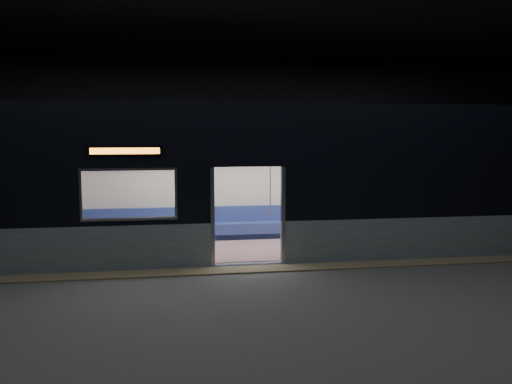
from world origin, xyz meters
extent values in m
cube|color=#47494C|center=(0.00, 0.00, -0.01)|extent=(24.00, 14.00, 0.01)
cube|color=black|center=(0.00, 0.00, 4.98)|extent=(24.00, 14.00, 0.04)
cube|color=black|center=(0.00, 6.98, 2.50)|extent=(24.00, 0.04, 5.00)
cube|color=black|center=(0.00, -6.98, 2.50)|extent=(24.00, 0.04, 5.00)
cube|color=#8C7F59|center=(0.00, 0.55, 0.01)|extent=(22.80, 0.50, 0.03)
cube|color=#92A7AE|center=(-4.85, 1.06, 0.45)|extent=(8.30, 0.12, 0.90)
cube|color=#92A7AE|center=(4.85, 1.06, 0.45)|extent=(8.30, 0.12, 0.90)
cube|color=black|center=(4.85, 1.06, 2.05)|extent=(8.30, 0.12, 2.30)
cube|color=black|center=(0.00, 1.06, 2.62)|extent=(1.40, 0.12, 1.15)
cube|color=#B7BABC|center=(-0.74, 1.06, 1.02)|extent=(0.08, 0.14, 2.05)
cube|color=#B7BABC|center=(0.74, 1.06, 1.02)|extent=(0.08, 0.14, 2.05)
cube|color=black|center=(-2.45, 0.98, 2.39)|extent=(1.50, 0.04, 0.18)
cube|color=orange|center=(-2.45, 0.97, 2.39)|extent=(1.34, 0.03, 0.12)
cube|color=beige|center=(0.00, 3.94, 1.60)|extent=(18.00, 0.12, 3.20)
cube|color=black|center=(0.00, 2.50, 3.28)|extent=(18.00, 3.00, 0.15)
cube|color=#7D5B5D|center=(0.00, 2.50, 0.02)|extent=(17.76, 2.76, 0.04)
cube|color=beige|center=(0.00, 2.50, 2.35)|extent=(17.76, 2.76, 0.10)
cube|color=navy|center=(0.00, 3.62, 0.24)|extent=(11.00, 0.48, 0.41)
cube|color=navy|center=(0.00, 3.81, 0.65)|extent=(11.00, 0.10, 0.40)
cube|color=#6F5053|center=(-3.30, 1.41, 0.24)|extent=(4.40, 0.48, 0.41)
cube|color=#6F5053|center=(3.30, 1.41, 0.24)|extent=(4.40, 0.48, 0.41)
cylinder|color=silver|center=(-0.95, 1.37, 1.17)|extent=(0.04, 0.04, 2.26)
cylinder|color=silver|center=(-0.95, 3.63, 1.17)|extent=(0.04, 0.04, 2.26)
cylinder|color=silver|center=(0.95, 1.37, 1.17)|extent=(0.04, 0.04, 2.26)
cylinder|color=silver|center=(0.95, 3.63, 1.17)|extent=(0.04, 0.04, 2.26)
cylinder|color=silver|center=(0.00, 3.58, 1.95)|extent=(11.00, 0.03, 0.03)
cube|color=black|center=(2.65, 3.39, 0.53)|extent=(0.18, 0.49, 0.17)
cube|color=black|center=(2.86, 3.39, 0.53)|extent=(0.18, 0.49, 0.17)
cylinder|color=black|center=(2.65, 3.16, 0.26)|extent=(0.11, 0.11, 0.43)
cylinder|color=black|center=(2.86, 3.16, 0.26)|extent=(0.11, 0.11, 0.43)
cube|color=pink|center=(2.75, 3.59, 0.55)|extent=(0.42, 0.23, 0.21)
cylinder|color=pink|center=(2.75, 3.62, 0.92)|extent=(0.45, 0.45, 0.54)
sphere|color=tan|center=(2.75, 3.60, 1.30)|extent=(0.22, 0.22, 0.22)
sphere|color=black|center=(2.75, 3.64, 1.34)|extent=(0.23, 0.23, 0.23)
cube|color=black|center=(2.76, 3.31, 0.69)|extent=(0.34, 0.32, 0.14)
cube|color=white|center=(5.00, 3.85, 1.46)|extent=(0.97, 0.03, 0.63)
camera|label=1|loc=(-1.60, -9.93, 2.79)|focal=38.00mm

